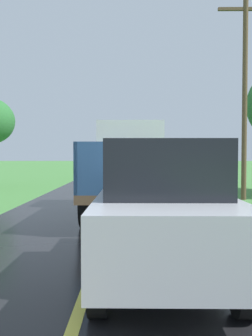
{
  "coord_description": "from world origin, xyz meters",
  "views": [
    {
      "loc": [
        0.58,
        0.08,
        1.82
      ],
      "look_at": [
        0.42,
        11.38,
        1.4
      ],
      "focal_mm": 39.5,
      "sensor_mm": 36.0,
      "label": 1
    }
  ],
  "objects_px": {
    "utility_pole_roadside": "(245,92)",
    "following_car": "(161,208)",
    "banana_truck_far": "(138,159)",
    "banana_truck_near": "(131,166)"
  },
  "relations": [
    {
      "from": "utility_pole_roadside",
      "to": "following_car",
      "type": "relative_size",
      "value": 1.94
    },
    {
      "from": "banana_truck_far",
      "to": "following_car",
      "type": "height_order",
      "value": "banana_truck_far"
    },
    {
      "from": "banana_truck_near",
      "to": "following_car",
      "type": "distance_m",
      "value": 6.17
    },
    {
      "from": "banana_truck_near",
      "to": "utility_pole_roadside",
      "type": "height_order",
      "value": "utility_pole_roadside"
    },
    {
      "from": "banana_truck_near",
      "to": "banana_truck_far",
      "type": "relative_size",
      "value": 1.0
    },
    {
      "from": "banana_truck_near",
      "to": "banana_truck_far",
      "type": "bearing_deg",
      "value": 88.18
    },
    {
      "from": "following_car",
      "to": "banana_truck_near",
      "type": "bearing_deg",
      "value": 94.04
    },
    {
      "from": "banana_truck_far",
      "to": "following_car",
      "type": "xyz_separation_m",
      "value": [
        -0.06,
        -21.71,
        -0.41
      ]
    },
    {
      "from": "utility_pole_roadside",
      "to": "banana_truck_far",
      "type": "bearing_deg",
      "value": 108.54
    },
    {
      "from": "following_car",
      "to": "banana_truck_far",
      "type": "bearing_deg",
      "value": 89.84
    }
  ]
}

